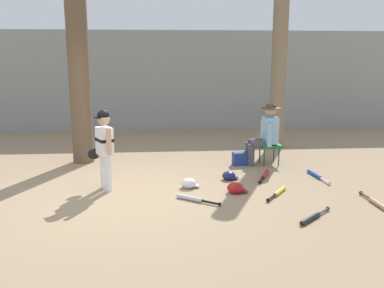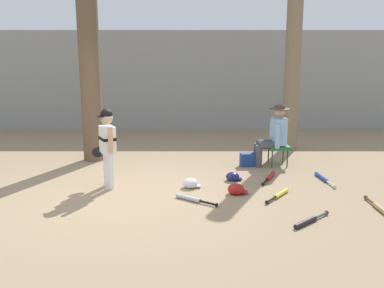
{
  "view_description": "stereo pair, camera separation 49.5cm",
  "coord_description": "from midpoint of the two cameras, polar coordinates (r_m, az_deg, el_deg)",
  "views": [
    {
      "loc": [
        0.64,
        -6.05,
        2.11
      ],
      "look_at": [
        1.16,
        0.35,
        0.75
      ],
      "focal_mm": 38.61,
      "sensor_mm": 36.0,
      "label": 1
    },
    {
      "loc": [
        1.14,
        -6.07,
        2.11
      ],
      "look_at": [
        1.16,
        0.35,
        0.75
      ],
      "focal_mm": 38.61,
      "sensor_mm": 36.0,
      "label": 2
    }
  ],
  "objects": [
    {
      "name": "bat_aluminum_silver",
      "position": [
        6.2,
        -2.16,
        -7.61
      ],
      "size": [
        0.63,
        0.48,
        0.07
      ],
      "color": "#B7BCC6",
      "rests_on": "ground"
    },
    {
      "name": "bat_yellow_trainer",
      "position": [
        6.59,
        9.75,
        -6.6
      ],
      "size": [
        0.47,
        0.61,
        0.07
      ],
      "color": "yellow",
      "rests_on": "ground"
    },
    {
      "name": "ground_plane",
      "position": [
        6.48,
        -12.34,
        -7.34
      ],
      "size": [
        60.0,
        60.0,
        0.0
      ],
      "primitive_type": "plane",
      "color": "#937A5B"
    },
    {
      "name": "batting_helmet_red",
      "position": [
        6.55,
        3.88,
        -6.13
      ],
      "size": [
        0.32,
        0.24,
        0.18
      ],
      "color": "#A81919",
      "rests_on": "ground"
    },
    {
      "name": "seated_spectator",
      "position": [
        8.24,
        8.4,
        1.56
      ],
      "size": [
        0.67,
        0.53,
        1.2
      ],
      "color": "#47474C",
      "rests_on": "ground"
    },
    {
      "name": "handbag_beside_stool",
      "position": [
        8.21,
        5.13,
        -2.04
      ],
      "size": [
        0.36,
        0.22,
        0.26
      ],
      "primitive_type": "cube",
      "rotation": [
        0.0,
        0.0,
        0.13
      ],
      "color": "navy",
      "rests_on": "ground"
    },
    {
      "name": "batting_helmet_white",
      "position": [
        6.8,
        -2.54,
        -5.48
      ],
      "size": [
        0.3,
        0.23,
        0.17
      ],
      "color": "silver",
      "rests_on": "ground"
    },
    {
      "name": "tree_behind_spectator",
      "position": [
        9.71,
        10.48,
        10.61
      ],
      "size": [
        0.5,
        0.5,
        4.32
      ],
      "color": "#7F6B51",
      "rests_on": "ground"
    },
    {
      "name": "concrete_back_wall",
      "position": [
        12.18,
        -8.89,
        8.59
      ],
      "size": [
        18.0,
        0.36,
        2.84
      ],
      "primitive_type": "cube",
      "color": "gray",
      "rests_on": "ground"
    },
    {
      "name": "bat_wood_tan",
      "position": [
        6.5,
        22.19,
        -7.61
      ],
      "size": [
        0.07,
        0.77,
        0.07
      ],
      "color": "tan",
      "rests_on": "ground"
    },
    {
      "name": "folding_stool",
      "position": [
        8.32,
        8.99,
        -0.3
      ],
      "size": [
        0.42,
        0.42,
        0.41
      ],
      "color": "#196B2D",
      "rests_on": "ground"
    },
    {
      "name": "batting_helmet_navy",
      "position": [
        7.24,
        3.18,
        -4.44
      ],
      "size": [
        0.28,
        0.21,
        0.16
      ],
      "color": "navy",
      "rests_on": "ground"
    },
    {
      "name": "bat_black_composite",
      "position": [
        5.68,
        13.87,
        -9.87
      ],
      "size": [
        0.59,
        0.54,
        0.07
      ],
      "color": "black",
      "rests_on": "ground"
    },
    {
      "name": "bat_red_barrel",
      "position": [
        7.48,
        8.13,
        -4.29
      ],
      "size": [
        0.37,
        0.73,
        0.07
      ],
      "color": "red",
      "rests_on": "ground"
    },
    {
      "name": "bat_blue_youth",
      "position": [
        7.65,
        14.99,
        -4.21
      ],
      "size": [
        0.14,
        0.79,
        0.07
      ],
      "color": "#2347AD",
      "rests_on": "ground"
    },
    {
      "name": "tree_near_player",
      "position": [
        8.61,
        -17.45,
        17.04
      ],
      "size": [
        0.58,
        0.58,
        6.48
      ],
      "color": "brown",
      "rests_on": "ground"
    },
    {
      "name": "young_ballplayer",
      "position": [
        6.75,
        -14.15,
        -0.07
      ],
      "size": [
        0.48,
        0.54,
        1.31
      ],
      "color": "white",
      "rests_on": "ground"
    }
  ]
}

